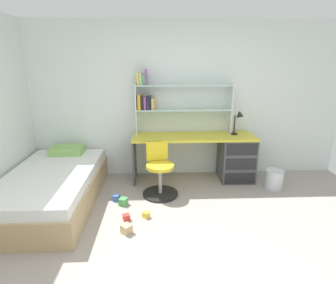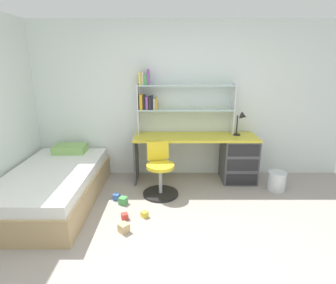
{
  "view_description": "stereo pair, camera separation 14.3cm",
  "coord_description": "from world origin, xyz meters",
  "px_view_note": "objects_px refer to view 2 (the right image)",
  "views": [
    {
      "loc": [
        -0.28,
        -2.03,
        1.88
      ],
      "look_at": [
        -0.14,
        1.37,
        0.86
      ],
      "focal_mm": 28.78,
      "sensor_mm": 36.0,
      "label": 1
    },
    {
      "loc": [
        -0.13,
        -2.03,
        1.88
      ],
      "look_at": [
        -0.14,
        1.37,
        0.86
      ],
      "focal_mm": 28.78,
      "sensor_mm": 36.0,
      "label": 2
    }
  ],
  "objects_px": {
    "desk_lamp": "(242,120)",
    "toy_block_blue_2": "(117,197)",
    "swivel_chair": "(160,175)",
    "toy_block_natural_1": "(124,228)",
    "toy_block_green_0": "(123,201)",
    "toy_block_yellow_3": "(145,214)",
    "bed_platform": "(54,186)",
    "desk": "(227,156)",
    "bookshelf_hutch": "(172,99)",
    "toy_block_red_4": "(125,216)",
    "waste_bin": "(277,181)"
  },
  "relations": [
    {
      "from": "desk_lamp",
      "to": "bookshelf_hutch",
      "type": "bearing_deg",
      "value": 173.28
    },
    {
      "from": "desk",
      "to": "desk_lamp",
      "type": "bearing_deg",
      "value": 6.87
    },
    {
      "from": "desk",
      "to": "swivel_chair",
      "type": "height_order",
      "value": "swivel_chair"
    },
    {
      "from": "swivel_chair",
      "to": "toy_block_green_0",
      "type": "distance_m",
      "value": 0.64
    },
    {
      "from": "desk",
      "to": "toy_block_natural_1",
      "type": "xyz_separation_m",
      "value": [
        -1.47,
        -1.43,
        -0.37
      ]
    },
    {
      "from": "swivel_chair",
      "to": "waste_bin",
      "type": "bearing_deg",
      "value": 3.98
    },
    {
      "from": "desk",
      "to": "bed_platform",
      "type": "xyz_separation_m",
      "value": [
        -2.54,
        -0.72,
        -0.18
      ]
    },
    {
      "from": "desk_lamp",
      "to": "toy_block_natural_1",
      "type": "relative_size",
      "value": 3.71
    },
    {
      "from": "toy_block_green_0",
      "to": "desk",
      "type": "bearing_deg",
      "value": 26.79
    },
    {
      "from": "toy_block_green_0",
      "to": "toy_block_red_4",
      "type": "relative_size",
      "value": 1.28
    },
    {
      "from": "desk_lamp",
      "to": "toy_block_green_0",
      "type": "relative_size",
      "value": 3.89
    },
    {
      "from": "toy_block_natural_1",
      "to": "toy_block_yellow_3",
      "type": "bearing_deg",
      "value": 55.69
    },
    {
      "from": "bed_platform",
      "to": "toy_block_yellow_3",
      "type": "bearing_deg",
      "value": -17.44
    },
    {
      "from": "toy_block_yellow_3",
      "to": "swivel_chair",
      "type": "bearing_deg",
      "value": 74.17
    },
    {
      "from": "bookshelf_hutch",
      "to": "toy_block_green_0",
      "type": "height_order",
      "value": "bookshelf_hutch"
    },
    {
      "from": "bookshelf_hutch",
      "to": "toy_block_red_4",
      "type": "relative_size",
      "value": 19.96
    },
    {
      "from": "toy_block_yellow_3",
      "to": "bed_platform",
      "type": "bearing_deg",
      "value": 162.56
    },
    {
      "from": "toy_block_green_0",
      "to": "toy_block_blue_2",
      "type": "distance_m",
      "value": 0.17
    },
    {
      "from": "bookshelf_hutch",
      "to": "waste_bin",
      "type": "bearing_deg",
      "value": -18.1
    },
    {
      "from": "toy_block_blue_2",
      "to": "toy_block_natural_1",
      "type": "bearing_deg",
      "value": -73.45
    },
    {
      "from": "desk_lamp",
      "to": "desk",
      "type": "bearing_deg",
      "value": -173.13
    },
    {
      "from": "swivel_chair",
      "to": "toy_block_yellow_3",
      "type": "height_order",
      "value": "swivel_chair"
    },
    {
      "from": "swivel_chair",
      "to": "toy_block_natural_1",
      "type": "relative_size",
      "value": 7.39
    },
    {
      "from": "toy_block_green_0",
      "to": "toy_block_yellow_3",
      "type": "height_order",
      "value": "toy_block_green_0"
    },
    {
      "from": "bookshelf_hutch",
      "to": "toy_block_red_4",
      "type": "distance_m",
      "value": 1.93
    },
    {
      "from": "desk_lamp",
      "to": "toy_block_green_0",
      "type": "xyz_separation_m",
      "value": [
        -1.78,
        -0.82,
        -0.96
      ]
    },
    {
      "from": "desk_lamp",
      "to": "swivel_chair",
      "type": "bearing_deg",
      "value": -158.01
    },
    {
      "from": "swivel_chair",
      "to": "toy_block_red_4",
      "type": "height_order",
      "value": "swivel_chair"
    },
    {
      "from": "bed_platform",
      "to": "toy_block_natural_1",
      "type": "height_order",
      "value": "bed_platform"
    },
    {
      "from": "bookshelf_hutch",
      "to": "toy_block_blue_2",
      "type": "bearing_deg",
      "value": -133.61
    },
    {
      "from": "toy_block_red_4",
      "to": "toy_block_green_0",
      "type": "bearing_deg",
      "value": 102.05
    },
    {
      "from": "desk_lamp",
      "to": "toy_block_blue_2",
      "type": "xyz_separation_m",
      "value": [
        -1.89,
        -0.7,
        -0.97
      ]
    },
    {
      "from": "desk",
      "to": "bed_platform",
      "type": "relative_size",
      "value": 0.97
    },
    {
      "from": "toy_block_green_0",
      "to": "toy_block_yellow_3",
      "type": "distance_m",
      "value": 0.46
    },
    {
      "from": "desk",
      "to": "toy_block_green_0",
      "type": "relative_size",
      "value": 19.75
    },
    {
      "from": "toy_block_blue_2",
      "to": "toy_block_yellow_3",
      "type": "height_order",
      "value": "toy_block_blue_2"
    },
    {
      "from": "bed_platform",
      "to": "toy_block_natural_1",
      "type": "xyz_separation_m",
      "value": [
        1.07,
        -0.72,
        -0.19
      ]
    },
    {
      "from": "bed_platform",
      "to": "toy_block_yellow_3",
      "type": "relative_size",
      "value": 27.21
    },
    {
      "from": "bed_platform",
      "to": "swivel_chair",
      "type": "bearing_deg",
      "value": 8.81
    },
    {
      "from": "toy_block_natural_1",
      "to": "toy_block_yellow_3",
      "type": "distance_m",
      "value": 0.38
    },
    {
      "from": "bed_platform",
      "to": "toy_block_natural_1",
      "type": "relative_size",
      "value": 19.44
    },
    {
      "from": "toy_block_blue_2",
      "to": "toy_block_green_0",
      "type": "bearing_deg",
      "value": -46.98
    },
    {
      "from": "desk",
      "to": "toy_block_red_4",
      "type": "xyz_separation_m",
      "value": [
        -1.5,
        -1.17,
        -0.38
      ]
    },
    {
      "from": "bookshelf_hutch",
      "to": "bed_platform",
      "type": "bearing_deg",
      "value": -151.95
    },
    {
      "from": "desk",
      "to": "waste_bin",
      "type": "height_order",
      "value": "desk"
    },
    {
      "from": "bed_platform",
      "to": "waste_bin",
      "type": "relative_size",
      "value": 6.96
    },
    {
      "from": "desk_lamp",
      "to": "bed_platform",
      "type": "height_order",
      "value": "desk_lamp"
    },
    {
      "from": "bookshelf_hutch",
      "to": "toy_block_blue_2",
      "type": "relative_size",
      "value": 18.6
    },
    {
      "from": "desk",
      "to": "toy_block_natural_1",
      "type": "relative_size",
      "value": 18.82
    },
    {
      "from": "desk_lamp",
      "to": "toy_block_natural_1",
      "type": "bearing_deg",
      "value": -138.8
    }
  ]
}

